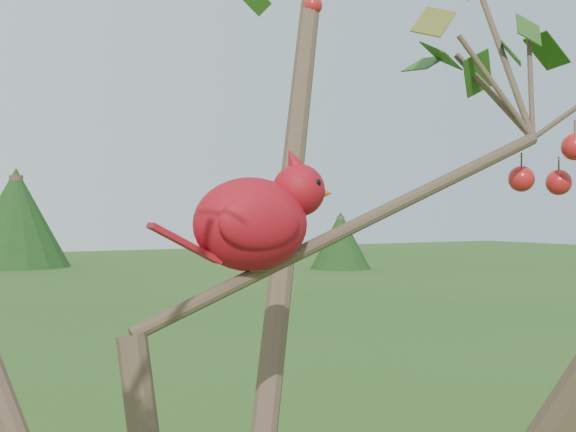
# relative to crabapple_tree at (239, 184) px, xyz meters

# --- Properties ---
(crabapple_tree) EXTENTS (2.35, 2.05, 2.95)m
(crabapple_tree) POSITION_rel_crabapple_tree_xyz_m (0.00, 0.00, 0.00)
(crabapple_tree) COLOR #403022
(crabapple_tree) RESTS_ON ground
(cardinal) EXTENTS (0.24, 0.13, 0.17)m
(cardinal) POSITION_rel_crabapple_tree_xyz_m (0.08, 0.11, -0.04)
(cardinal) COLOR #AC0E19
(cardinal) RESTS_ON ground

